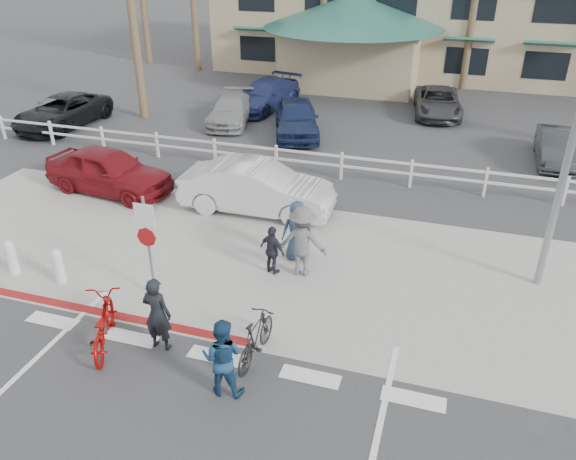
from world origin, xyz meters
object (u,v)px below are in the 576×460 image
(bike_black, at_px, (256,338))
(bike_red, at_px, (102,324))
(car_white_sedan, at_px, (257,188))
(sign_post, at_px, (149,243))
(car_red_compact, at_px, (109,171))

(bike_black, bearing_deg, bike_red, 14.14)
(bike_red, bearing_deg, car_white_sedan, -121.67)
(sign_post, relative_size, bike_black, 1.73)
(bike_black, bearing_deg, car_red_compact, -36.17)
(sign_post, xyz_separation_m, bike_red, (-0.09, -1.94, -0.92))
(bike_black, relative_size, car_red_compact, 0.38)
(bike_black, height_order, car_red_compact, car_red_compact)
(bike_red, distance_m, car_white_sedan, 7.05)
(car_white_sedan, xyz_separation_m, car_red_compact, (-5.18, -0.07, -0.03))
(car_white_sedan, bearing_deg, bike_black, -161.36)
(bike_black, bearing_deg, sign_post, -19.85)
(bike_red, bearing_deg, car_red_compact, -82.76)
(bike_red, relative_size, bike_black, 1.21)
(sign_post, height_order, bike_black, sign_post)
(sign_post, xyz_separation_m, bike_black, (3.09, -1.37, -0.94))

